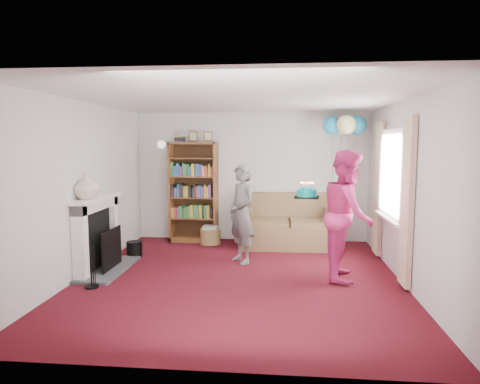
# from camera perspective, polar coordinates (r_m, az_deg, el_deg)

# --- Properties ---
(ground) EXTENTS (5.00, 5.00, 0.00)m
(ground) POSITION_cam_1_polar(r_m,az_deg,el_deg) (6.17, -0.16, -11.43)
(ground) COLOR #36080F
(ground) RESTS_ON ground
(wall_back) EXTENTS (4.50, 0.02, 2.50)m
(wall_back) POSITION_cam_1_polar(r_m,az_deg,el_deg) (8.40, 1.52, 2.05)
(wall_back) COLOR silver
(wall_back) RESTS_ON ground
(wall_left) EXTENTS (0.02, 5.00, 2.50)m
(wall_left) POSITION_cam_1_polar(r_m,az_deg,el_deg) (6.53, -20.32, 0.38)
(wall_left) COLOR silver
(wall_left) RESTS_ON ground
(wall_right) EXTENTS (0.02, 5.00, 2.50)m
(wall_right) POSITION_cam_1_polar(r_m,az_deg,el_deg) (6.12, 21.42, -0.05)
(wall_right) COLOR silver
(wall_right) RESTS_ON ground
(ceiling) EXTENTS (4.50, 5.00, 0.01)m
(ceiling) POSITION_cam_1_polar(r_m,az_deg,el_deg) (5.90, -0.17, 12.39)
(ceiling) COLOR white
(ceiling) RESTS_ON wall_back
(fireplace) EXTENTS (0.55, 1.80, 1.12)m
(fireplace) POSITION_cam_1_polar(r_m,az_deg,el_deg) (6.74, -18.04, -5.71)
(fireplace) COLOR #3F3F42
(fireplace) RESTS_ON ground
(window_bay) EXTENTS (0.14, 2.02, 2.20)m
(window_bay) POSITION_cam_1_polar(r_m,az_deg,el_deg) (6.68, 19.55, 0.14)
(window_bay) COLOR white
(window_bay) RESTS_ON ground
(wall_sconce) EXTENTS (0.16, 0.23, 0.16)m
(wall_sconce) POSITION_cam_1_polar(r_m,az_deg,el_deg) (8.53, -10.42, 6.26)
(wall_sconce) COLOR gold
(wall_sconce) RESTS_ON ground
(bookcase) EXTENTS (0.91, 0.42, 2.13)m
(bookcase) POSITION_cam_1_polar(r_m,az_deg,el_deg) (8.37, -6.18, -0.11)
(bookcase) COLOR #472B14
(bookcase) RESTS_ON ground
(sofa) EXTENTS (1.81, 0.96, 0.96)m
(sofa) POSITION_cam_1_polar(r_m,az_deg,el_deg) (8.07, 6.53, -4.59)
(sofa) COLOR brown
(sofa) RESTS_ON ground
(wicker_basket) EXTENTS (0.38, 0.38, 0.35)m
(wicker_basket) POSITION_cam_1_polar(r_m,az_deg,el_deg) (8.19, -3.97, -5.81)
(wicker_basket) COLOR olive
(wicker_basket) RESTS_ON ground
(person_striped) EXTENTS (0.65, 0.69, 1.58)m
(person_striped) POSITION_cam_1_polar(r_m,az_deg,el_deg) (6.80, 0.25, -2.91)
(person_striped) COLOR black
(person_striped) RESTS_ON ground
(person_magenta) EXTENTS (0.81, 0.97, 1.82)m
(person_magenta) POSITION_cam_1_polar(r_m,az_deg,el_deg) (6.17, 14.18, -2.95)
(person_magenta) COLOR #C72769
(person_magenta) RESTS_ON ground
(birthday_cake) EXTENTS (0.34, 0.34, 0.22)m
(birthday_cake) POSITION_cam_1_polar(r_m,az_deg,el_deg) (6.20, 8.91, -0.14)
(birthday_cake) COLOR black
(birthday_cake) RESTS_ON ground
(balloons) EXTENTS (0.77, 0.77, 1.70)m
(balloons) POSITION_cam_1_polar(r_m,az_deg,el_deg) (7.90, 13.75, 8.63)
(balloons) COLOR #3F3F3F
(balloons) RESTS_ON ground
(mantel_vase) EXTENTS (0.40, 0.40, 0.36)m
(mantel_vase) POSITION_cam_1_polar(r_m,az_deg,el_deg) (6.33, -19.79, 0.74)
(mantel_vase) COLOR beige
(mantel_vase) RESTS_ON fireplace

